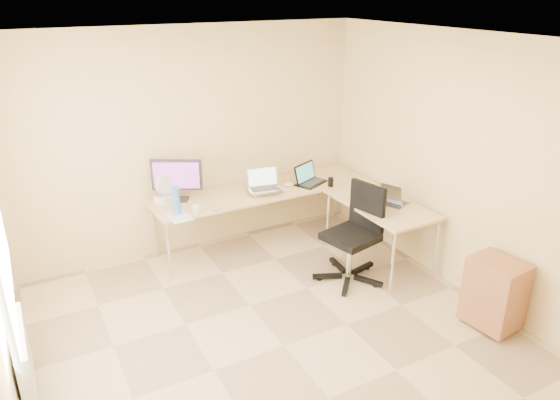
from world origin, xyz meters
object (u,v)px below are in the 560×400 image
desk_return (379,232)px  water_bottle (176,201)px  laptop_return (396,195)px  laptop_black (311,174)px  desk_fan (164,188)px  monitor (177,180)px  cabinet (495,293)px  laptop_center (265,180)px  desk_main (263,217)px  mug (196,210)px  office_chair (350,238)px  keyboard (269,191)px

desk_return → water_bottle: (-2.10, 0.78, 0.52)m
water_bottle → laptop_return: bearing=-21.4°
laptop_black → desk_fan: desk_fan is taller
monitor → cabinet: (2.11, -2.65, -0.61)m
laptop_return → laptop_center: bearing=29.0°
water_bottle → laptop_return: 2.38m
desk_return → desk_fan: size_ratio=4.26×
desk_main → laptop_black: size_ratio=6.88×
monitor → cabinet: monitor is taller
laptop_black → cabinet: laptop_black is taller
monitor → water_bottle: (-0.14, -0.38, -0.09)m
laptop_black → desk_fan: 1.76m
monitor → laptop_black: 1.62m
desk_main → mug: bearing=-162.4°
monitor → office_chair: 2.01m
water_bottle → desk_return: bearing=-20.3°
laptop_black → laptop_return: (0.49, -0.98, -0.02)m
desk_main → water_bottle: bearing=-168.8°
keyboard → cabinet: (1.10, -2.38, -0.38)m
monitor → water_bottle: size_ratio=1.84×
desk_return → office_chair: office_chair is taller
laptop_center → desk_fan: bearing=173.4°
keyboard → laptop_black: bearing=3.5°
desk_return → keyboard: bearing=137.3°
laptop_black → laptop_center: bearing=157.4°
desk_fan → office_chair: size_ratio=0.29×
laptop_return → cabinet: bearing=160.6°
cabinet → mug: bearing=127.1°
desk_main → keyboard: bearing=-79.5°
laptop_black → water_bottle: 1.73m
laptop_black → water_bottle: bearing=159.4°
water_bottle → desk_fan: size_ratio=1.01×
monitor → laptop_center: size_ratio=1.48×
office_chair → water_bottle: bearing=136.3°
monitor → laptop_return: monitor is taller
water_bottle → office_chair: bearing=-31.1°
desk_main → cabinet: bearing=-65.8°
mug → laptop_return: (2.03, -0.79, 0.06)m
monitor → desk_fan: monitor is taller
desk_fan → office_chair: desk_fan is taller
laptop_center → water_bottle: bearing=-164.8°
monitor → keyboard: bearing=13.3°
mug → cabinet: mug is taller
mug → office_chair: office_chair is taller
desk_return → water_bottle: bearing=159.7°
desk_fan → mug: bearing=-93.2°
laptop_black → office_chair: size_ratio=0.36×
water_bottle → office_chair: water_bottle is taller
desk_fan → keyboard: bearing=-39.4°
desk_main → desk_fan: desk_fan is taller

